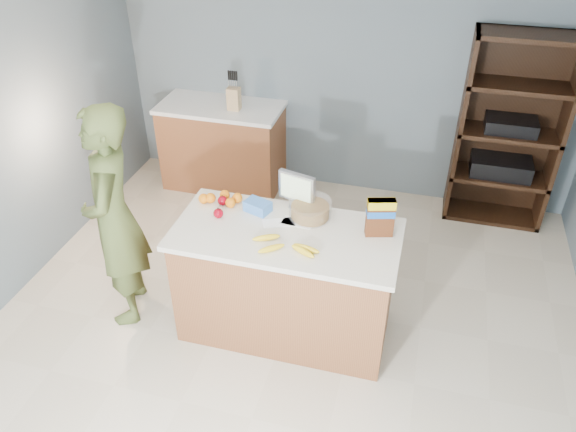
% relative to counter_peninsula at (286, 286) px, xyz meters
% --- Properties ---
extents(floor, '(4.50, 5.00, 0.02)m').
position_rel_counter_peninsula_xyz_m(floor, '(0.00, -0.30, -0.42)').
color(floor, beige).
rests_on(floor, ground).
extents(walls, '(4.52, 5.02, 2.51)m').
position_rel_counter_peninsula_xyz_m(walls, '(0.00, -0.30, 1.24)').
color(walls, slate).
rests_on(walls, ground).
extents(counter_peninsula, '(1.56, 0.76, 0.90)m').
position_rel_counter_peninsula_xyz_m(counter_peninsula, '(0.00, 0.00, 0.00)').
color(counter_peninsula, brown).
rests_on(counter_peninsula, ground).
extents(back_cabinet, '(1.24, 0.62, 0.90)m').
position_rel_counter_peninsula_xyz_m(back_cabinet, '(-1.20, 1.90, 0.04)').
color(back_cabinet, brown).
rests_on(back_cabinet, ground).
extents(shelving_unit, '(0.90, 0.40, 1.80)m').
position_rel_counter_peninsula_xyz_m(shelving_unit, '(1.55, 2.05, 0.45)').
color(shelving_unit, black).
rests_on(shelving_unit, ground).
extents(person, '(0.62, 0.74, 1.73)m').
position_rel_counter_peninsula_xyz_m(person, '(-1.24, -0.12, 0.45)').
color(person, '#4C5A2A').
rests_on(person, ground).
extents(knife_block, '(0.12, 0.10, 0.31)m').
position_rel_counter_peninsula_xyz_m(knife_block, '(-1.03, 1.85, 0.60)').
color(knife_block, tan).
rests_on(knife_block, back_cabinet).
extents(envelopes, '(0.37, 0.20, 0.00)m').
position_rel_counter_peninsula_xyz_m(envelopes, '(-0.02, 0.11, 0.49)').
color(envelopes, white).
rests_on(envelopes, counter_peninsula).
extents(bananas, '(0.48, 0.24, 0.04)m').
position_rel_counter_peninsula_xyz_m(bananas, '(0.05, -0.18, 0.51)').
color(bananas, yellow).
rests_on(bananas, counter_peninsula).
extents(apples, '(0.10, 0.23, 0.07)m').
position_rel_counter_peninsula_xyz_m(apples, '(-0.52, 0.13, 0.52)').
color(apples, maroon).
rests_on(apples, counter_peninsula).
extents(oranges, '(0.31, 0.16, 0.08)m').
position_rel_counter_peninsula_xyz_m(oranges, '(-0.55, 0.23, 0.52)').
color(oranges, orange).
rests_on(oranges, counter_peninsula).
extents(blue_carton, '(0.21, 0.17, 0.08)m').
position_rel_counter_peninsula_xyz_m(blue_carton, '(-0.26, 0.20, 0.52)').
color(blue_carton, blue).
rests_on(blue_carton, counter_peninsula).
extents(salad_bowl, '(0.30, 0.30, 0.13)m').
position_rel_counter_peninsula_xyz_m(salad_bowl, '(0.11, 0.22, 0.54)').
color(salad_bowl, '#267219').
rests_on(salad_bowl, counter_peninsula).
extents(tv, '(0.28, 0.12, 0.28)m').
position_rel_counter_peninsula_xyz_m(tv, '(-0.01, 0.31, 0.64)').
color(tv, silver).
rests_on(tv, counter_peninsula).
extents(cereal_box, '(0.20, 0.12, 0.28)m').
position_rel_counter_peninsula_xyz_m(cereal_box, '(0.61, 0.14, 0.65)').
color(cereal_box, '#592B14').
rests_on(cereal_box, counter_peninsula).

